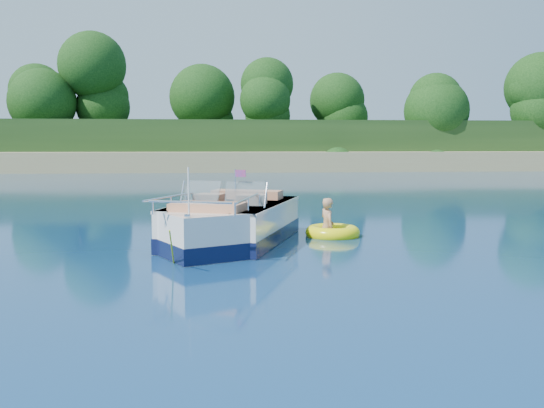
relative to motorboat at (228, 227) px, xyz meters
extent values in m
plane|color=#0A2346|center=(1.60, -2.42, -0.38)|extent=(160.00, 160.00, 0.00)
cube|color=#9A8959|center=(1.60, 35.58, 0.12)|extent=(170.00, 8.00, 2.00)
cube|color=black|center=(1.60, 62.58, 0.62)|extent=(170.00, 56.00, 6.00)
cylinder|color=black|center=(-16.40, 38.08, 2.72)|extent=(0.44, 0.44, 3.20)
sphere|color=black|center=(-16.40, 38.08, 5.76)|extent=(5.28, 5.28, 5.28)
cylinder|color=black|center=(1.60, 39.58, 2.92)|extent=(0.44, 0.44, 3.60)
sphere|color=black|center=(1.60, 39.58, 6.34)|extent=(5.94, 5.94, 5.94)
cylinder|color=black|center=(21.60, 37.58, 2.42)|extent=(0.44, 0.44, 2.60)
sphere|color=black|center=(21.60, 37.58, 4.89)|extent=(4.29, 4.29, 4.29)
cube|color=silver|center=(0.13, 0.37, -0.07)|extent=(3.23, 4.35, 1.08)
cube|color=silver|center=(-0.48, -1.37, -0.07)|extent=(1.94, 1.94, 1.08)
cube|color=#0C1233|center=(0.13, 0.37, -0.21)|extent=(3.27, 4.40, 0.31)
cube|color=#0C1233|center=(-0.48, -1.37, -0.21)|extent=(1.98, 1.98, 0.31)
cube|color=tan|center=(0.23, 0.66, 0.24)|extent=(2.46, 3.11, 0.10)
cube|color=silver|center=(0.13, 0.37, 0.44)|extent=(3.27, 4.37, 0.06)
cube|color=black|center=(0.84, 2.38, -0.02)|extent=(0.65, 0.53, 0.93)
cube|color=#8C9EA5|center=(-0.55, -0.15, 0.74)|extent=(0.84, 0.61, 0.50)
cube|color=#8C9EA5|center=(0.33, -0.46, 0.74)|extent=(0.84, 0.42, 0.50)
cube|color=tan|center=(-0.39, 0.28, 0.47)|extent=(0.72, 0.72, 0.41)
cube|color=tan|center=(0.48, -0.02, 0.47)|extent=(0.72, 0.72, 0.41)
cube|color=tan|center=(0.47, 1.34, 0.47)|extent=(1.70, 1.07, 0.39)
cube|color=tan|center=(-0.42, -1.18, 0.45)|extent=(1.54, 1.18, 0.35)
cylinder|color=silver|center=(-0.74, -2.10, 0.91)|extent=(0.04, 0.04, 0.87)
cube|color=red|center=(0.24, -0.43, 1.15)|extent=(0.22, 0.09, 0.14)
cube|color=silver|center=(-0.76, -2.15, 0.51)|extent=(0.12, 0.09, 0.05)
cylinder|color=#C2D116|center=(-1.02, -2.44, -0.02)|extent=(0.04, 1.11, 0.79)
torus|color=#FAF20A|center=(2.43, 0.92, -0.30)|extent=(1.54, 1.54, 0.33)
torus|color=red|center=(2.43, 0.92, -0.28)|extent=(1.27, 1.27, 0.11)
imported|color=tan|center=(2.30, 0.99, -0.38)|extent=(0.50, 0.81, 1.47)
camera|label=1|loc=(-0.30, -12.74, 1.76)|focal=40.00mm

